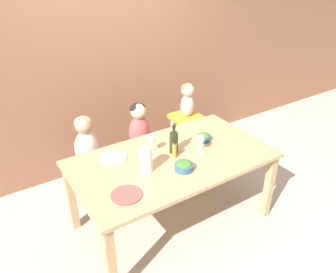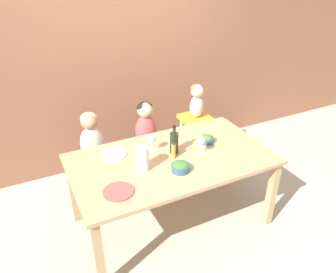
% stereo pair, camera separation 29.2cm
% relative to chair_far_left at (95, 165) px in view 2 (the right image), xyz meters
% --- Properties ---
extents(ground_plane, '(14.00, 14.00, 0.00)m').
position_rel_chair_far_left_xyz_m(ground_plane, '(0.54, -0.75, -0.39)').
color(ground_plane, '#BCB2A3').
extents(wall_back, '(10.00, 0.06, 2.70)m').
position_rel_chair_far_left_xyz_m(wall_back, '(0.54, 0.62, 0.96)').
color(wall_back, '#8E5B42').
rests_on(wall_back, ground_plane).
extents(dining_table, '(1.81, 1.01, 0.76)m').
position_rel_chair_far_left_xyz_m(dining_table, '(0.54, -0.75, 0.28)').
color(dining_table, tan).
rests_on(dining_table, ground_plane).
extents(chair_far_left, '(0.39, 0.41, 0.47)m').
position_rel_chair_far_left_xyz_m(chair_far_left, '(0.00, 0.00, 0.00)').
color(chair_far_left, silver).
rests_on(chair_far_left, ground_plane).
extents(chair_far_center, '(0.39, 0.41, 0.47)m').
position_rel_chair_far_left_xyz_m(chair_far_center, '(0.60, 0.00, 0.00)').
color(chair_far_center, silver).
rests_on(chair_far_center, ground_plane).
extents(chair_right_highchair, '(0.33, 0.35, 0.69)m').
position_rel_chair_far_left_xyz_m(chair_right_highchair, '(1.24, 0.00, 0.15)').
color(chair_right_highchair, silver).
rests_on(chair_right_highchair, ground_plane).
extents(person_child_left, '(0.24, 0.19, 0.53)m').
position_rel_chair_far_left_xyz_m(person_child_left, '(-0.00, 0.00, 0.35)').
color(person_child_left, beige).
rests_on(person_child_left, chair_far_left).
extents(person_child_center, '(0.24, 0.19, 0.53)m').
position_rel_chair_far_left_xyz_m(person_child_center, '(0.60, 0.00, 0.35)').
color(person_child_center, '#C64C4C').
rests_on(person_child_center, chair_far_center).
extents(person_baby_right, '(0.17, 0.16, 0.40)m').
position_rel_chair_far_left_xyz_m(person_baby_right, '(1.24, 0.00, 0.53)').
color(person_baby_right, beige).
rests_on(person_baby_right, chair_right_highchair).
extents(wine_bottle, '(0.08, 0.08, 0.28)m').
position_rel_chair_far_left_xyz_m(wine_bottle, '(0.60, -0.68, 0.47)').
color(wine_bottle, '#232D19').
rests_on(wine_bottle, dining_table).
extents(paper_towel_roll, '(0.11, 0.11, 0.22)m').
position_rel_chair_far_left_xyz_m(paper_towel_roll, '(0.24, -0.80, 0.47)').
color(paper_towel_roll, white).
rests_on(paper_towel_roll, dining_table).
extents(wine_glass_near, '(0.07, 0.07, 0.18)m').
position_rel_chair_far_left_xyz_m(wine_glass_near, '(0.82, -0.80, 0.49)').
color(wine_glass_near, white).
rests_on(wine_glass_near, dining_table).
extents(wine_glass_far, '(0.07, 0.07, 0.18)m').
position_rel_chair_far_left_xyz_m(wine_glass_far, '(0.43, -0.56, 0.49)').
color(wine_glass_far, white).
rests_on(wine_glass_far, dining_table).
extents(salad_bowl_large, '(0.16, 0.16, 0.08)m').
position_rel_chair_far_left_xyz_m(salad_bowl_large, '(0.52, -0.96, 0.40)').
color(salad_bowl_large, '#335675').
rests_on(salad_bowl_large, dining_table).
extents(salad_bowl_small, '(0.13, 0.13, 0.08)m').
position_rel_chair_far_left_xyz_m(salad_bowl_small, '(0.97, -0.65, 0.40)').
color(salad_bowl_small, '#335675').
rests_on(salad_bowl_small, dining_table).
extents(dinner_plate_front_left, '(0.24, 0.24, 0.01)m').
position_rel_chair_far_left_xyz_m(dinner_plate_front_left, '(-0.05, -1.00, 0.37)').
color(dinner_plate_front_left, '#D14C47').
rests_on(dinner_plate_front_left, dining_table).
extents(dinner_plate_back_left, '(0.24, 0.24, 0.01)m').
position_rel_chair_far_left_xyz_m(dinner_plate_back_left, '(0.09, -0.47, 0.37)').
color(dinner_plate_back_left, silver).
rests_on(dinner_plate_back_left, dining_table).
extents(condiment_bottle_hot_sauce, '(0.04, 0.04, 0.16)m').
position_rel_chair_far_left_xyz_m(condiment_bottle_hot_sauce, '(0.56, -0.75, 0.44)').
color(condiment_bottle_hot_sauce, '#BC8E33').
rests_on(condiment_bottle_hot_sauce, dining_table).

